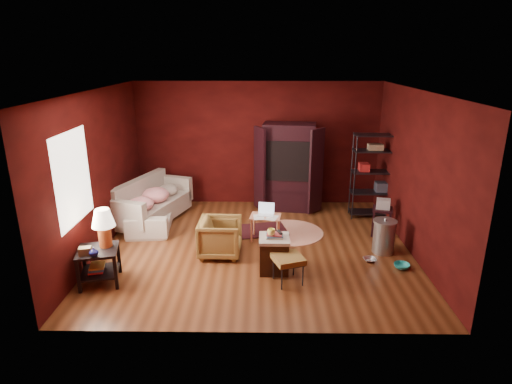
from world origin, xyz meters
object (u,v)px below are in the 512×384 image
side_table (101,239)px  sofa (153,203)px  hamper (274,253)px  laptop_desk (266,218)px  armchair (220,236)px  wire_shelving (374,172)px  tv_armoire (289,166)px

side_table → sofa: bearing=86.0°
hamper → laptop_desk: bearing=96.0°
sofa → armchair: 2.19m
sofa → wire_shelving: size_ratio=1.14×
armchair → tv_armoire: 2.78m
side_table → laptop_desk: bearing=32.2°
laptop_desk → tv_armoire: (0.52, 1.70, 0.58)m
sofa → tv_armoire: (2.85, 0.82, 0.61)m
side_table → hamper: side_table is taller
side_table → tv_armoire: (3.03, 3.28, 0.31)m
sofa → armchair: (1.55, -1.55, -0.04)m
hamper → wire_shelving: bearing=49.0°
side_table → hamper: 2.69m
sofa → armchair: sofa is taller
hamper → armchair: bearing=148.4°
tv_armoire → laptop_desk: bearing=-99.4°
tv_armoire → hamper: bearing=-89.9°
hamper → tv_armoire: (0.38, 2.93, 0.70)m
side_table → wire_shelving: 5.57m
side_table → wire_shelving: (4.79, 2.82, 0.29)m
sofa → hamper: 3.25m
sofa → hamper: bearing=-135.6°
hamper → wire_shelving: wire_shelving is taller
side_table → tv_armoire: size_ratio=0.60×
armchair → laptop_desk: bearing=-47.8°
hamper → laptop_desk: (-0.13, 1.24, 0.12)m
hamper → laptop_desk: laptop_desk is taller
sofa → laptop_desk: sofa is taller
hamper → tv_armoire: tv_armoire is taller
laptop_desk → tv_armoire: bearing=80.9°
sofa → side_table: size_ratio=1.77×
armchair → tv_armoire: size_ratio=0.38×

